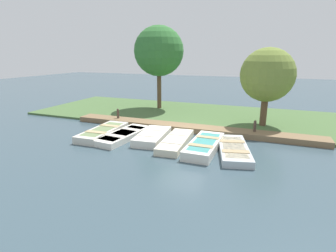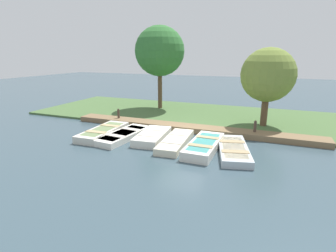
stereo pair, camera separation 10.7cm
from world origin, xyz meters
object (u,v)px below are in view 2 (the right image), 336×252
object	(u,v)px
rowboat_4	(204,146)
park_tree_far_left	(160,51)
park_tree_left	(268,75)
mooring_post_near	(119,116)
rowboat_1	(124,135)
rowboat_5	(233,150)
rowboat_2	(152,136)
rowboat_3	(176,141)
rowboat_0	(103,132)
mooring_post_far	(255,129)

from	to	relation	value
rowboat_4	park_tree_far_left	bearing A→B (deg)	-143.72
rowboat_4	park_tree_left	size ratio (longest dim) A/B	0.73
park_tree_left	mooring_post_near	bearing A→B (deg)	-75.42
rowboat_1	rowboat_4	xyz separation A→B (m)	(0.18, 4.28, 0.05)
rowboat_4	rowboat_5	bearing A→B (deg)	95.44
rowboat_2	rowboat_3	bearing A→B (deg)	73.20
rowboat_1	rowboat_4	bearing A→B (deg)	93.56
rowboat_0	rowboat_2	size ratio (longest dim) A/B	1.19
mooring_post_far	rowboat_5	bearing A→B (deg)	-14.05
rowboat_3	park_tree_left	distance (m)	6.72
rowboat_0	rowboat_3	xyz separation A→B (m)	(-0.02, 4.09, -0.02)
rowboat_4	rowboat_0	bearing A→B (deg)	-91.44
rowboat_1	rowboat_2	bearing A→B (deg)	106.66
rowboat_4	rowboat_5	world-z (taller)	rowboat_4
rowboat_2	rowboat_1	bearing A→B (deg)	-85.46
rowboat_0	park_tree_left	distance (m)	9.61
rowboat_5	mooring_post_near	size ratio (longest dim) A/B	3.99
mooring_post_near	park_tree_far_left	bearing A→B (deg)	170.44
rowboat_2	rowboat_5	xyz separation A→B (m)	(0.35, 4.05, -0.04)
rowboat_2	mooring_post_near	size ratio (longest dim) A/B	3.21
rowboat_3	rowboat_5	world-z (taller)	rowboat_3
rowboat_3	rowboat_1	bearing A→B (deg)	-93.63
park_tree_far_left	rowboat_1	bearing A→B (deg)	8.83
rowboat_1	park_tree_left	bearing A→B (deg)	132.39
mooring_post_near	park_tree_far_left	size ratio (longest dim) A/B	0.15
rowboat_2	mooring_post_far	xyz separation A→B (m)	(-2.35, 4.73, 0.26)
rowboat_4	mooring_post_far	bearing A→B (deg)	145.69
mooring_post_near	rowboat_1	bearing A→B (deg)	36.27
rowboat_4	rowboat_5	distance (m)	1.29
rowboat_3	rowboat_0	bearing A→B (deg)	-94.00
rowboat_0	park_tree_far_left	distance (m)	8.45
rowboat_2	rowboat_4	distance (m)	2.81
rowboat_2	park_tree_far_left	xyz separation A→B (m)	(-7.06, -2.65, 4.18)
park_tree_far_left	park_tree_left	bearing A→B (deg)	72.01
rowboat_1	rowboat_5	bearing A→B (deg)	95.25
rowboat_5	park_tree_left	distance (m)	5.78
rowboat_1	rowboat_2	xyz separation A→B (m)	(-0.29, 1.51, 0.04)
rowboat_2	rowboat_4	bearing A→B (deg)	74.34
rowboat_2	mooring_post_far	distance (m)	5.29
rowboat_3	mooring_post_far	distance (m)	4.28
rowboat_5	park_tree_left	world-z (taller)	park_tree_left
mooring_post_near	park_tree_left	bearing A→B (deg)	104.58
rowboat_5	park_tree_far_left	world-z (taller)	park_tree_far_left
rowboat_4	rowboat_3	bearing A→B (deg)	-97.91
rowboat_1	mooring_post_near	xyz separation A→B (m)	(-2.64, -1.93, 0.30)
rowboat_4	park_tree_left	world-z (taller)	park_tree_left
park_tree_far_left	rowboat_3	bearing A→B (deg)	28.59
rowboat_3	park_tree_far_left	xyz separation A→B (m)	(-7.31, -3.98, 4.21)
rowboat_0	rowboat_2	xyz separation A→B (m)	(-0.27, 2.75, 0.01)
rowboat_3	mooring_post_near	xyz separation A→B (m)	(-2.60, -4.78, 0.29)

